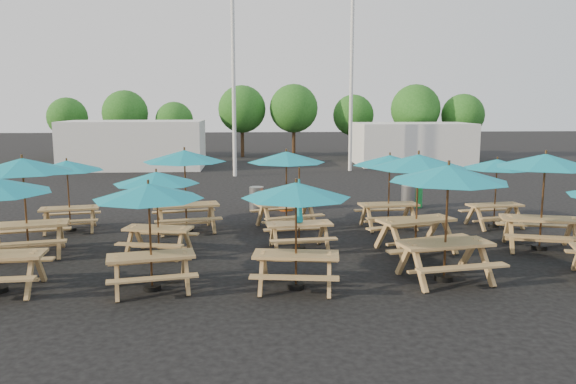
{
  "coord_description": "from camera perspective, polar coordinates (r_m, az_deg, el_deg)",
  "views": [
    {
      "loc": [
        -1.12,
        -15.6,
        3.81
      ],
      "look_at": [
        0.0,
        1.5,
        1.1
      ],
      "focal_mm": 35.0,
      "sensor_mm": 36.0,
      "label": 1
    }
  ],
  "objects": [
    {
      "name": "tree_5",
      "position": [
        40.95,
        6.65,
        7.76
      ],
      "size": [
        2.94,
        2.94,
        4.45
      ],
      "color": "#382314",
      "rests_on": "ground"
    },
    {
      "name": "tree_1",
      "position": [
        40.44,
        -16.21,
        7.71
      ],
      "size": [
        3.11,
        3.11,
        4.72
      ],
      "color": "#382314",
      "rests_on": "ground"
    },
    {
      "name": "ground",
      "position": [
        16.1,
        0.35,
        -4.71
      ],
      "size": [
        120.0,
        120.0,
        0.0
      ],
      "primitive_type": "plane",
      "color": "black",
      "rests_on": "ground"
    },
    {
      "name": "picnic_unit_14",
      "position": [
        18.41,
        20.47,
        2.37
      ],
      "size": [
        2.41,
        2.41,
        2.14
      ],
      "rotation": [
        0.0,
        0.0,
        0.14
      ],
      "color": "#A27548",
      "rests_on": "ground"
    },
    {
      "name": "mast_0",
      "position": [
        29.69,
        -5.58,
        13.18
      ],
      "size": [
        0.2,
        0.2,
        12.0
      ],
      "primitive_type": "cylinder",
      "color": "silver",
      "rests_on": "ground"
    },
    {
      "name": "picnic_unit_4",
      "position": [
        14.35,
        -13.22,
        1.02
      ],
      "size": [
        2.54,
        2.54,
        2.15
      ],
      "rotation": [
        0.0,
        0.0,
        -0.21
      ],
      "color": "#A27548",
      "rests_on": "ground"
    },
    {
      "name": "picnic_unit_9",
      "position": [
        12.35,
        15.97,
        1.3
      ],
      "size": [
        2.95,
        2.95,
        2.55
      ],
      "rotation": [
        0.0,
        0.0,
        0.18
      ],
      "color": "#A27548",
      "rests_on": "ground"
    },
    {
      "name": "picnic_unit_8",
      "position": [
        17.08,
        -0.17,
        3.21
      ],
      "size": [
        3.02,
        3.02,
        2.39
      ],
      "rotation": [
        0.0,
        0.0,
        0.33
      ],
      "color": "#A27548",
      "rests_on": "ground"
    },
    {
      "name": "picnic_unit_11",
      "position": [
        17.37,
        10.3,
        2.84
      ],
      "size": [
        2.48,
        2.48,
        2.28
      ],
      "rotation": [
        0.0,
        0.0,
        0.1
      ],
      "color": "#A27548",
      "rests_on": "ground"
    },
    {
      "name": "picnic_unit_1",
      "position": [
        15.35,
        -25.35,
        2.05
      ],
      "size": [
        2.99,
        2.99,
        2.5
      ],
      "rotation": [
        0.0,
        0.0,
        0.23
      ],
      "color": "#A27548",
      "rests_on": "ground"
    },
    {
      "name": "picnic_unit_5",
      "position": [
        16.91,
        -10.46,
        3.24
      ],
      "size": [
        2.93,
        2.93,
        2.47
      ],
      "rotation": [
        0.0,
        0.0,
        0.22
      ],
      "color": "#A27548",
      "rests_on": "ground"
    },
    {
      "name": "picnic_unit_2",
      "position": [
        17.92,
        -21.54,
        2.19
      ],
      "size": [
        2.52,
        2.52,
        2.16
      ],
      "rotation": [
        0.0,
        0.0,
        0.19
      ],
      "color": "#A27548",
      "rests_on": "ground"
    },
    {
      "name": "tree_6",
      "position": [
        40.14,
        12.82,
        8.22
      ],
      "size": [
        3.38,
        3.38,
        5.13
      ],
      "color": "#382314",
      "rests_on": "ground"
    },
    {
      "name": "tree_4",
      "position": [
        39.97,
        0.59,
        8.49
      ],
      "size": [
        3.41,
        3.41,
        5.17
      ],
      "color": "#382314",
      "rests_on": "ground"
    },
    {
      "name": "event_tent_1",
      "position": [
        36.14,
        12.57,
        4.8
      ],
      "size": [
        7.0,
        4.0,
        2.6
      ],
      "primitive_type": "cube",
      "color": "silver",
      "rests_on": "ground"
    },
    {
      "name": "tree_2",
      "position": [
        39.62,
        -11.48,
        7.1
      ],
      "size": [
        2.59,
        2.59,
        3.93
      ],
      "color": "#382314",
      "rests_on": "ground"
    },
    {
      "name": "picnic_unit_7",
      "position": [
        14.61,
        1.13,
        -2.52
      ],
      "size": [
        1.86,
        1.67,
        2.19
      ],
      "rotation": [
        0.0,
        0.0,
        0.11
      ],
      "color": "#A27548",
      "rests_on": "ground"
    },
    {
      "name": "tree_0",
      "position": [
        42.86,
        -21.51,
        7.06
      ],
      "size": [
        2.8,
        2.8,
        4.24
      ],
      "color": "#382314",
      "rests_on": "ground"
    },
    {
      "name": "tree_7",
      "position": [
        41.26,
        17.35,
        7.45
      ],
      "size": [
        2.95,
        2.95,
        4.48
      ],
      "color": "#382314",
      "rests_on": "ground"
    },
    {
      "name": "tree_3",
      "position": [
        40.32,
        -4.7,
        8.39
      ],
      "size": [
        3.36,
        3.36,
        5.09
      ],
      "color": "#382314",
      "rests_on": "ground"
    },
    {
      "name": "event_tent_0",
      "position": [
        34.38,
        -15.33,
        4.65
      ],
      "size": [
        8.0,
        4.0,
        2.8
      ],
      "primitive_type": "cube",
      "color": "silver",
      "rests_on": "ground"
    },
    {
      "name": "picnic_unit_3",
      "position": [
        11.63,
        -13.97,
        -0.43
      ],
      "size": [
        2.65,
        2.65,
        2.24
      ],
      "rotation": [
        0.0,
        0.0,
        0.21
      ],
      "color": "#A27548",
      "rests_on": "ground"
    },
    {
      "name": "waste_bin_1",
      "position": [
        20.19,
        -0.21,
        -0.68
      ],
      "size": [
        0.52,
        0.52,
        0.84
      ],
      "primitive_type": "cylinder",
      "color": "#D6500C",
      "rests_on": "ground"
    },
    {
      "name": "picnic_unit_10",
      "position": [
        14.7,
        13.09,
        2.6
      ],
      "size": [
        3.19,
        3.19,
        2.56
      ],
      "rotation": [
        0.0,
        0.0,
        0.3
      ],
      "color": "#A27548",
      "rests_on": "ground"
    },
    {
      "name": "waste_bin_2",
      "position": [
        21.04,
        12.13,
        -0.49
      ],
      "size": [
        0.52,
        0.52,
        0.84
      ],
      "primitive_type": "cylinder",
      "color": "gray",
      "rests_on": "ground"
    },
    {
      "name": "waste_bin_3",
      "position": [
        21.33,
        12.8,
        -0.39
      ],
      "size": [
        0.52,
        0.52,
        0.84
      ],
      "primitive_type": "cylinder",
      "color": "#1A9139",
      "rests_on": "ground"
    },
    {
      "name": "picnic_unit_6",
      "position": [
        11.38,
        0.83,
        -0.32
      ],
      "size": [
        2.53,
        2.53,
        2.25
      ],
      "rotation": [
        0.0,
        0.0,
        -0.14
      ],
      "color": "#A27548",
      "rests_on": "ground"
    },
    {
      "name": "picnic_unit_13",
      "position": [
        15.93,
        24.66,
        2.48
      ],
      "size": [
        3.14,
        3.14,
        2.55
      ],
      "rotation": [
        0.0,
        0.0,
        -0.27
      ],
      "color": "#A27548",
      "rests_on": "ground"
    },
    {
      "name": "waste_bin_0",
      "position": [
        20.29,
        -3.21,
        -0.65
      ],
      "size": [
        0.52,
        0.52,
        0.84
      ],
      "primitive_type": "cylinder",
      "color": "gray",
      "rests_on": "ground"
    },
    {
      "name": "mast_1",
      "position": [
        32.17,
        6.49,
        12.84
      ],
      "size": [
        0.2,
        0.2,
        12.0
      ],
      "primitive_type": "cylinder",
      "color": "silver",
      "rests_on": "ground"
    }
  ]
}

